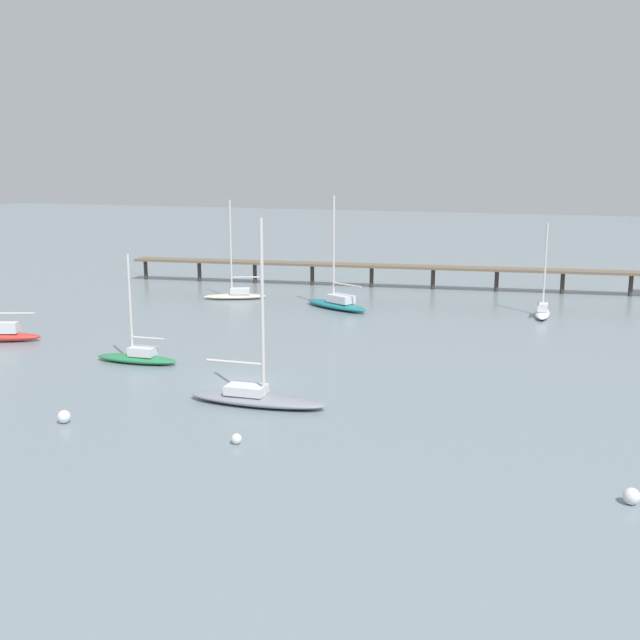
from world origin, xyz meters
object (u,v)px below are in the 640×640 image
object	(u,v)px
sailboat_gray	(256,395)
sailboat_green	(138,356)
sailboat_teal	(337,302)
mooring_buoy_mid	(64,417)
sailboat_cream	(236,293)
mooring_buoy_outer	(632,496)
sailboat_white	(542,310)
pier	(506,264)
sailboat_red	(1,333)
mooring_buoy_near	(236,439)

from	to	relation	value
sailboat_gray	sailboat_green	bearing A→B (deg)	154.71
sailboat_teal	mooring_buoy_mid	xyz separation A→B (m)	(-3.09, -40.08, -0.33)
sailboat_teal	sailboat_cream	distance (m)	13.06
sailboat_cream	mooring_buoy_outer	world-z (taller)	sailboat_cream
sailboat_green	sailboat_white	bearing A→B (deg)	47.13
pier	sailboat_red	size ratio (longest dim) A/B	6.87
sailboat_teal	sailboat_gray	distance (m)	33.37
sailboat_teal	sailboat_red	bearing A→B (deg)	-132.37
mooring_buoy_outer	mooring_buoy_mid	distance (m)	31.35
sailboat_green	mooring_buoy_outer	bearing A→B (deg)	-20.62
mooring_buoy_outer	sailboat_cream	bearing A→B (deg)	134.73
sailboat_red	sailboat_cream	size ratio (longest dim) A/B	0.91
sailboat_white	sailboat_cream	xyz separation A→B (m)	(-33.84, -1.77, -0.01)
sailboat_gray	mooring_buoy_near	distance (m)	7.00
sailboat_gray	mooring_buoy_outer	xyz separation A→B (m)	(22.20, -7.10, -0.26)
sailboat_teal	mooring_buoy_near	distance (m)	40.33
sailboat_green	sailboat_white	size ratio (longest dim) A/B	0.90
sailboat_white	mooring_buoy_mid	bearing A→B (deg)	-118.84
mooring_buoy_outer	mooring_buoy_near	bearing A→B (deg)	178.86
sailboat_gray	sailboat_white	size ratio (longest dim) A/B	1.27
mooring_buoy_outer	mooring_buoy_near	world-z (taller)	mooring_buoy_outer
pier	sailboat_cream	size ratio (longest dim) A/B	6.26
sailboat_green	sailboat_teal	bearing A→B (deg)	75.19
sailboat_teal	sailboat_gray	xyz separation A→B (m)	(6.06, -32.82, -0.08)
mooring_buoy_near	pier	bearing A→B (deg)	82.81
pier	sailboat_gray	size ratio (longest dim) A/B	5.92
mooring_buoy_mid	sailboat_teal	bearing A→B (deg)	85.59
sailboat_teal	pier	bearing A→B (deg)	49.14
mooring_buoy_near	mooring_buoy_mid	xyz separation A→B (m)	(-11.17, -0.57, 0.10)
mooring_buoy_near	sailboat_cream	bearing A→B (deg)	117.05
sailboat_green	sailboat_red	xyz separation A→B (m)	(-15.40, 2.02, 0.17)
sailboat_gray	sailboat_cream	world-z (taller)	sailboat_gray
pier	mooring_buoy_outer	xyz separation A→B (m)	(12.97, -57.59, -3.06)
mooring_buoy_mid	sailboat_white	bearing A→B (deg)	61.16
sailboat_white	mooring_buoy_near	xyz separation A→B (m)	(-12.80, -42.97, -0.37)
mooring_buoy_mid	sailboat_red	bearing A→B (deg)	141.35
mooring_buoy_near	sailboat_white	bearing A→B (deg)	73.41
sailboat_cream	mooring_buoy_near	distance (m)	46.27
sailboat_red	sailboat_green	bearing A→B (deg)	-7.48
pier	mooring_buoy_mid	bearing A→B (deg)	-107.66
sailboat_red	sailboat_white	bearing A→B (deg)	32.93
pier	sailboat_teal	bearing A→B (deg)	-130.86
sailboat_red	sailboat_cream	xyz separation A→B (m)	(9.49, 26.30, -0.09)
pier	mooring_buoy_outer	size ratio (longest dim) A/B	91.11
sailboat_green	pier	bearing A→B (deg)	63.24
pier	mooring_buoy_outer	bearing A→B (deg)	-77.31
sailboat_gray	sailboat_cream	size ratio (longest dim) A/B	1.06
pier	mooring_buoy_mid	distance (m)	60.69
pier	mooring_buoy_near	xyz separation A→B (m)	(-7.21, -57.19, -3.15)
mooring_buoy_mid	mooring_buoy_near	bearing A→B (deg)	2.91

